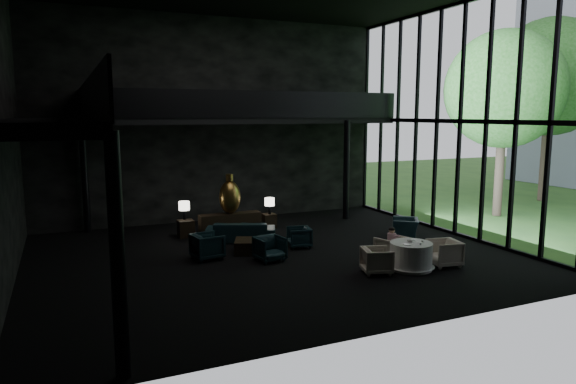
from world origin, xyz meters
name	(u,v)px	position (x,y,z in m)	size (l,w,h in m)	color
floor	(274,256)	(0.00, 0.00, 0.00)	(14.00, 12.00, 0.02)	black
wall_back	(217,120)	(0.00, 6.00, 4.00)	(14.00, 0.04, 8.00)	black
wall_front	(397,127)	(0.00, -6.00, 4.00)	(14.00, 0.04, 8.00)	black
wall_left	(0,125)	(-7.00, 0.00, 4.00)	(0.04, 12.00, 8.00)	black
curtain_wall	(460,121)	(6.95, 0.00, 4.00)	(0.20, 12.00, 8.00)	black
mezzanine_left	(47,124)	(-6.00, 0.00, 4.00)	(2.00, 12.00, 0.25)	black
mezzanine_back	(249,120)	(1.00, 5.00, 4.00)	(12.00, 2.00, 0.25)	black
railing_left	(89,100)	(-5.00, 0.00, 4.60)	(0.06, 12.00, 1.00)	black
railing_back	(258,104)	(1.00, 4.00, 4.60)	(12.00, 0.06, 1.00)	black
column_sw	(118,258)	(-5.00, -5.70, 2.00)	(0.24, 0.24, 4.00)	black
column_nw	(85,177)	(-5.00, 5.70, 2.00)	(0.24, 0.24, 4.00)	black
column_ne	(346,170)	(4.80, 4.00, 2.00)	(0.24, 0.24, 4.00)	black
tree_near	(504,90)	(11.00, 2.00, 5.23)	(4.80, 4.80, 7.65)	#382D23
tree_far	(550,77)	(16.00, 4.00, 5.99)	(5.60, 5.60, 8.80)	#382D23
console	(230,223)	(-0.30, 3.48, 0.36)	(2.23, 0.51, 0.71)	black
bronze_urn	(230,197)	(-0.30, 3.46, 1.32)	(0.76, 0.76, 1.42)	#A97E31
side_table_left	(186,229)	(-1.90, 3.52, 0.29)	(0.53, 0.53, 0.58)	black
table_lamp_left	(184,207)	(-1.90, 3.69, 1.04)	(0.38, 0.38, 0.64)	black
side_table_right	(269,221)	(1.30, 3.71, 0.26)	(0.48, 0.48, 0.53)	black
table_lamp_right	(270,203)	(1.30, 3.64, 0.97)	(0.37, 0.37, 0.62)	black
sofa	(241,227)	(-0.34, 2.14, 0.50)	(2.56, 0.75, 1.00)	black
lounge_armchair_west	(207,244)	(-1.93, 0.50, 0.46)	(0.89, 0.84, 0.92)	#132B2E
lounge_armchair_east	(299,237)	(1.12, 0.62, 0.34)	(0.66, 0.61, 0.68)	#12242E
lounge_armchair_south	(270,247)	(-0.32, -0.42, 0.40)	(0.78, 0.73, 0.80)	#1A424A
window_armchair	(406,225)	(5.13, 0.43, 0.40)	(0.91, 0.59, 0.79)	#143238
coffee_table	(250,246)	(-0.55, 0.65, 0.20)	(0.92, 0.92, 0.41)	black
dining_table	(411,258)	(2.94, -2.76, 0.33)	(1.31, 1.31, 0.75)	white
dining_chair_north	(392,247)	(2.90, -1.93, 0.43)	(0.83, 0.78, 0.85)	#B9B2AB
dining_chair_east	(444,251)	(4.00, -2.88, 0.43)	(0.83, 0.78, 0.86)	beige
dining_chair_west	(377,259)	(1.88, -2.69, 0.38)	(0.74, 0.69, 0.76)	beige
child	(392,236)	(2.95, -1.83, 0.72)	(0.25, 0.25, 0.55)	#C17B88
plate_a	(407,244)	(2.71, -2.89, 0.76)	(0.26, 0.26, 0.02)	white
plate_b	(413,240)	(3.15, -2.53, 0.76)	(0.21, 0.21, 0.01)	white
saucer	(421,243)	(3.17, -2.87, 0.76)	(0.16, 0.16, 0.01)	white
coffee_cup	(423,241)	(3.25, -2.84, 0.79)	(0.07, 0.07, 0.05)	white
cereal_bowl	(410,241)	(2.95, -2.69, 0.79)	(0.17, 0.17, 0.09)	white
cream_pot	(421,244)	(3.00, -3.07, 0.78)	(0.06, 0.06, 0.06)	#99999E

